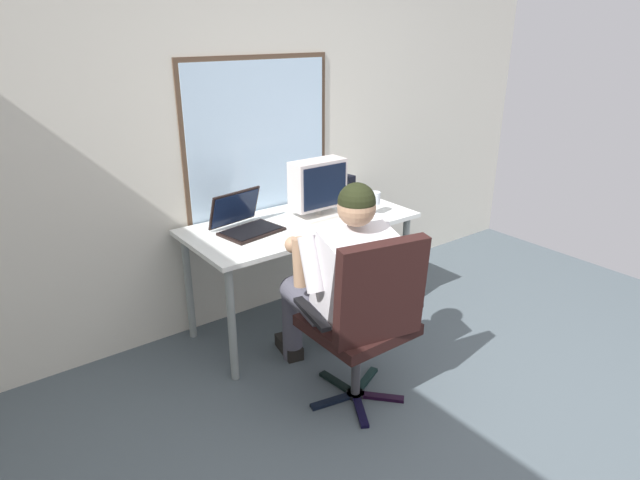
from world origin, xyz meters
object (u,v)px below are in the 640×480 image
object	(u,v)px
crt_monitor	(318,186)
wine_glass	(374,199)
office_chair	(368,313)
desk_speaker	(348,188)
person_seated	(342,280)
desk	(301,233)
laptop	(244,220)

from	to	relation	value
crt_monitor	wine_glass	xyz separation A→B (m)	(0.32, -0.19, -0.10)
office_chair	desk_speaker	size ratio (longest dim) A/B	5.25
office_chair	wine_glass	distance (m)	1.07
office_chair	person_seated	distance (m)	0.28
office_chair	crt_monitor	size ratio (longest dim) A/B	2.67
office_chair	desk	bearing A→B (deg)	75.43
desk	laptop	size ratio (longest dim) A/B	3.67
laptop	desk_speaker	bearing A→B (deg)	4.02
person_seated	crt_monitor	bearing A→B (deg)	63.11
desk_speaker	wine_glass	bearing A→B (deg)	-97.44
person_seated	desk_speaker	distance (m)	1.08
person_seated	wine_glass	distance (m)	0.84
person_seated	wine_glass	bearing A→B (deg)	35.91
crt_monitor	person_seated	bearing A→B (deg)	-116.89
desk	wine_glass	xyz separation A→B (m)	(0.47, -0.18, 0.18)
wine_glass	desk_speaker	bearing A→B (deg)	82.56
desk	person_seated	world-z (taller)	person_seated
person_seated	laptop	xyz separation A→B (m)	(-0.17, 0.73, 0.17)
desk	person_seated	distance (m)	0.68
office_chair	desk_speaker	distance (m)	1.33
desk	wine_glass	world-z (taller)	wine_glass
person_seated	desk_speaker	bearing A→B (deg)	48.59
desk	office_chair	world-z (taller)	office_chair
crt_monitor	desk_speaker	world-z (taller)	crt_monitor
wine_glass	person_seated	bearing A→B (deg)	-144.09
crt_monitor	laptop	distance (m)	0.53
office_chair	crt_monitor	distance (m)	1.08
wine_glass	desk_speaker	size ratio (longest dim) A/B	0.80
desk	office_chair	bearing A→B (deg)	-104.57
desk	wine_glass	bearing A→B (deg)	-20.96
office_chair	laptop	xyz separation A→B (m)	(-0.12, 1.00, 0.23)
wine_glass	desk_speaker	distance (m)	0.32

